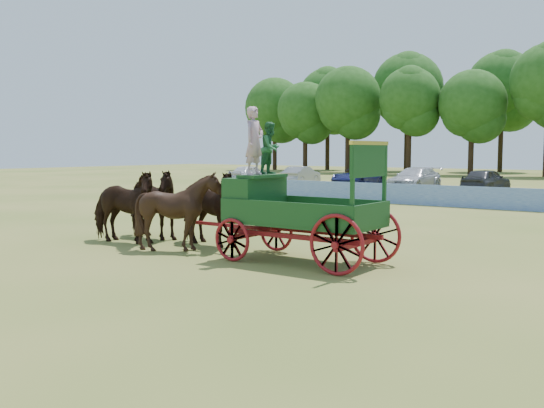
# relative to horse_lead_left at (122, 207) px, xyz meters

# --- Properties ---
(ground) EXTENTS (160.00, 160.00, 0.00)m
(ground) POSITION_rel_horse_lead_left_xyz_m (7.90, -0.77, -1.10)
(ground) COLOR #9B8846
(ground) RESTS_ON ground
(horse_lead_left) EXTENTS (2.77, 1.62, 2.20)m
(horse_lead_left) POSITION_rel_horse_lead_left_xyz_m (0.00, 0.00, 0.00)
(horse_lead_left) COLOR black
(horse_lead_left) RESTS_ON ground
(horse_lead_right) EXTENTS (2.69, 1.39, 2.20)m
(horse_lead_right) POSITION_rel_horse_lead_left_xyz_m (0.00, 1.10, 0.00)
(horse_lead_right) COLOR black
(horse_lead_right) RESTS_ON ground
(horse_wheel_left) EXTENTS (2.27, 2.09, 2.20)m
(horse_wheel_left) POSITION_rel_horse_lead_left_xyz_m (2.40, 0.00, 0.00)
(horse_wheel_left) COLOR black
(horse_wheel_left) RESTS_ON ground
(horse_wheel_right) EXTENTS (2.71, 1.45, 2.20)m
(horse_wheel_right) POSITION_rel_horse_lead_left_xyz_m (2.40, 1.10, 0.00)
(horse_wheel_right) COLOR black
(horse_wheel_right) RESTS_ON ground
(farm_dray) EXTENTS (6.00, 2.00, 3.88)m
(farm_dray) POSITION_rel_horse_lead_left_xyz_m (5.37, 0.55, 0.51)
(farm_dray) COLOR maroon
(farm_dray) RESTS_ON ground
(sponsor_banner) EXTENTS (26.00, 0.08, 1.05)m
(sponsor_banner) POSITION_rel_horse_lead_left_xyz_m (6.90, 17.23, -0.58)
(sponsor_banner) COLOR #1E4BA3
(sponsor_banner) RESTS_ON ground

